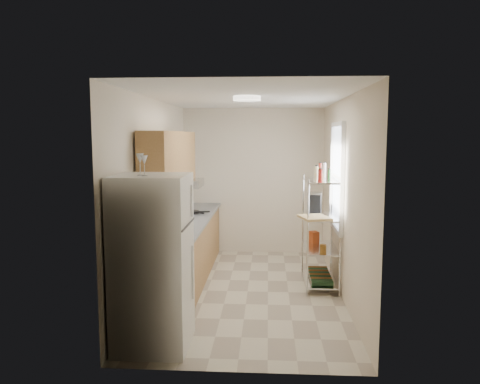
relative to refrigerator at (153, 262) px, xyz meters
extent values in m
cube|color=beige|center=(0.87, 1.70, -0.87)|extent=(2.50, 4.40, 0.01)
cube|color=white|center=(0.87, 1.70, 1.74)|extent=(2.50, 4.40, 0.01)
cube|color=beige|center=(0.87, 3.91, 0.43)|extent=(2.50, 0.01, 2.60)
cube|color=beige|center=(0.87, -0.50, 0.43)|extent=(2.50, 0.01, 2.60)
cube|color=beige|center=(-0.38, 1.70, 0.43)|extent=(0.01, 4.40, 2.60)
cube|color=beige|center=(2.12, 1.70, 0.43)|extent=(0.01, 4.40, 2.60)
cube|color=#AF814A|center=(-0.05, 2.14, -0.44)|extent=(0.60, 3.48, 0.86)
cube|color=gray|center=(-0.03, 2.14, 0.01)|extent=(0.63, 3.51, 0.04)
cube|color=#B7BABC|center=(-0.07, 1.00, 0.01)|extent=(0.52, 0.44, 0.04)
cube|color=#B7BABC|center=(0.23, 3.50, -0.41)|extent=(0.01, 0.55, 0.72)
cube|color=#AF814A|center=(-0.18, 1.80, 0.94)|extent=(0.33, 2.20, 0.72)
cube|color=#B7BABC|center=(-0.13, 2.60, 0.52)|extent=(0.50, 0.60, 0.12)
cube|color=white|center=(2.10, 2.05, 0.68)|extent=(0.06, 1.00, 1.46)
cube|color=silver|center=(1.88, 2.00, -0.77)|extent=(0.45, 0.90, 0.02)
cube|color=silver|center=(1.88, 2.00, -0.32)|extent=(0.45, 0.90, 0.02)
cube|color=silver|center=(1.88, 2.00, 0.13)|extent=(0.45, 0.90, 0.02)
cube|color=silver|center=(1.88, 2.00, 0.63)|extent=(0.45, 0.90, 0.02)
cylinder|color=silver|center=(1.66, 1.56, -0.09)|extent=(0.02, 0.02, 1.55)
cylinder|color=silver|center=(1.66, 2.44, -0.09)|extent=(0.02, 0.02, 1.55)
cylinder|color=silver|center=(2.09, 1.56, -0.09)|extent=(0.02, 0.02, 1.55)
cylinder|color=silver|center=(2.09, 2.44, -0.09)|extent=(0.02, 0.02, 1.55)
cylinder|color=white|center=(0.87, 1.40, 1.70)|extent=(0.34, 0.34, 0.05)
cube|color=white|center=(0.00, 0.00, 0.00)|extent=(0.71, 0.71, 1.74)
cylinder|color=silver|center=(-0.07, 1.89, 0.15)|extent=(0.28, 0.28, 0.23)
cylinder|color=black|center=(-0.11, 2.71, 0.05)|extent=(0.34, 0.34, 0.04)
cylinder|color=black|center=(-0.04, 2.71, 0.05)|extent=(0.25, 0.25, 0.04)
cube|color=tan|center=(1.76, 1.74, 0.16)|extent=(0.46, 0.53, 0.03)
cube|color=black|center=(1.83, 2.33, 0.28)|extent=(0.20, 0.27, 0.28)
cube|color=#963612|center=(1.82, 2.28, -0.23)|extent=(0.14, 0.17, 0.16)
camera|label=1|loc=(1.14, -4.46, 1.25)|focal=35.00mm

